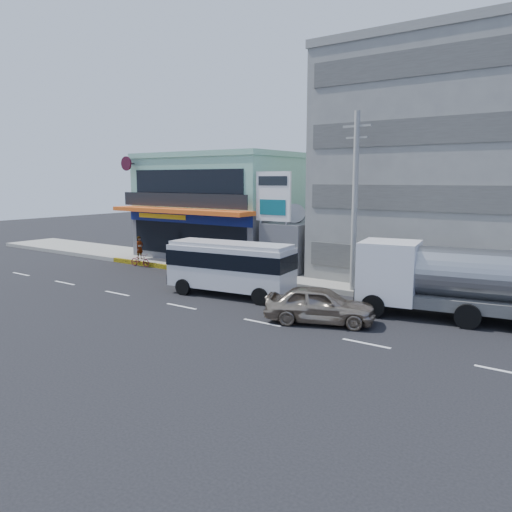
{
  "coord_description": "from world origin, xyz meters",
  "views": [
    {
      "loc": [
        17.4,
        -17.9,
        6.41
      ],
      "look_at": [
        1.6,
        4.3,
        2.2
      ],
      "focal_mm": 35.0,
      "sensor_mm": 36.0,
      "label": 1
    }
  ],
  "objects_px": {
    "shop_building": "(229,209)",
    "tanker_truck": "(449,279)",
    "billboard": "(273,202)",
    "satellite_dish": "(294,221)",
    "sedan": "(320,305)",
    "utility_pole_near": "(355,203)",
    "minibus": "(230,264)",
    "concrete_building": "(468,169)",
    "motorcycle_rider": "(140,257)"
  },
  "relations": [
    {
      "from": "concrete_building",
      "to": "satellite_dish",
      "type": "bearing_deg",
      "value": -158.2
    },
    {
      "from": "satellite_dish",
      "to": "minibus",
      "type": "bearing_deg",
      "value": -85.9
    },
    {
      "from": "shop_building",
      "to": "tanker_truck",
      "type": "distance_m",
      "value": 21.48
    },
    {
      "from": "billboard",
      "to": "satellite_dish",
      "type": "bearing_deg",
      "value": 74.48
    },
    {
      "from": "shop_building",
      "to": "motorcycle_rider",
      "type": "distance_m",
      "value": 8.31
    },
    {
      "from": "utility_pole_near",
      "to": "motorcycle_rider",
      "type": "relative_size",
      "value": 4.46
    },
    {
      "from": "sedan",
      "to": "tanker_truck",
      "type": "xyz_separation_m",
      "value": [
        4.51,
        3.98,
        1.03
      ]
    },
    {
      "from": "minibus",
      "to": "sedan",
      "type": "xyz_separation_m",
      "value": [
        6.56,
        -1.85,
        -0.94
      ]
    },
    {
      "from": "minibus",
      "to": "tanker_truck",
      "type": "bearing_deg",
      "value": 10.92
    },
    {
      "from": "shop_building",
      "to": "satellite_dish",
      "type": "bearing_deg",
      "value": -20.21
    },
    {
      "from": "satellite_dish",
      "to": "motorcycle_rider",
      "type": "height_order",
      "value": "satellite_dish"
    },
    {
      "from": "satellite_dish",
      "to": "billboard",
      "type": "xyz_separation_m",
      "value": [
        -0.5,
        -1.8,
        1.35
      ]
    },
    {
      "from": "shop_building",
      "to": "sedan",
      "type": "xyz_separation_m",
      "value": [
        15.11,
        -12.45,
        -3.16
      ]
    },
    {
      "from": "satellite_dish",
      "to": "sedan",
      "type": "relative_size",
      "value": 0.31
    },
    {
      "from": "concrete_building",
      "to": "tanker_truck",
      "type": "bearing_deg",
      "value": -80.3
    },
    {
      "from": "billboard",
      "to": "tanker_truck",
      "type": "relative_size",
      "value": 0.76
    },
    {
      "from": "minibus",
      "to": "tanker_truck",
      "type": "distance_m",
      "value": 11.28
    },
    {
      "from": "concrete_building",
      "to": "tanker_truck",
      "type": "distance_m",
      "value": 10.94
    },
    {
      "from": "billboard",
      "to": "sedan",
      "type": "height_order",
      "value": "billboard"
    },
    {
      "from": "shop_building",
      "to": "minibus",
      "type": "distance_m",
      "value": 13.8
    },
    {
      "from": "concrete_building",
      "to": "motorcycle_rider",
      "type": "relative_size",
      "value": 7.14
    },
    {
      "from": "sedan",
      "to": "tanker_truck",
      "type": "bearing_deg",
      "value": -69.5
    },
    {
      "from": "utility_pole_near",
      "to": "tanker_truck",
      "type": "bearing_deg",
      "value": -18.81
    },
    {
      "from": "utility_pole_near",
      "to": "minibus",
      "type": "bearing_deg",
      "value": -143.35
    },
    {
      "from": "concrete_building",
      "to": "utility_pole_near",
      "type": "distance_m",
      "value": 8.79
    },
    {
      "from": "billboard",
      "to": "shop_building",
      "type": "bearing_deg",
      "value": 147.68
    },
    {
      "from": "sedan",
      "to": "tanker_truck",
      "type": "distance_m",
      "value": 6.11
    },
    {
      "from": "shop_building",
      "to": "sedan",
      "type": "distance_m",
      "value": 19.83
    },
    {
      "from": "billboard",
      "to": "minibus",
      "type": "xyz_separation_m",
      "value": [
        1.05,
        -5.85,
        -3.15
      ]
    },
    {
      "from": "shop_building",
      "to": "motorcycle_rider",
      "type": "relative_size",
      "value": 5.54
    },
    {
      "from": "tanker_truck",
      "to": "motorcycle_rider",
      "type": "xyz_separation_m",
      "value": [
        -22.34,
        1.32,
        -1.12
      ]
    },
    {
      "from": "billboard",
      "to": "motorcycle_rider",
      "type": "height_order",
      "value": "billboard"
    },
    {
      "from": "shop_building",
      "to": "utility_pole_near",
      "type": "xyz_separation_m",
      "value": [
        14.0,
        -6.55,
        1.15
      ]
    },
    {
      "from": "concrete_building",
      "to": "minibus",
      "type": "bearing_deg",
      "value": -129.04
    },
    {
      "from": "sedan",
      "to": "motorcycle_rider",
      "type": "distance_m",
      "value": 18.6
    },
    {
      "from": "utility_pole_near",
      "to": "sedan",
      "type": "bearing_deg",
      "value": -79.32
    },
    {
      "from": "satellite_dish",
      "to": "minibus",
      "type": "distance_m",
      "value": 7.88
    },
    {
      "from": "billboard",
      "to": "utility_pole_near",
      "type": "distance_m",
      "value": 6.75
    },
    {
      "from": "minibus",
      "to": "motorcycle_rider",
      "type": "relative_size",
      "value": 3.28
    },
    {
      "from": "shop_building",
      "to": "motorcycle_rider",
      "type": "bearing_deg",
      "value": -110.82
    },
    {
      "from": "satellite_dish",
      "to": "billboard",
      "type": "bearing_deg",
      "value": -105.52
    },
    {
      "from": "concrete_building",
      "to": "sedan",
      "type": "xyz_separation_m",
      "value": [
        -2.89,
        -13.5,
        -6.16
      ]
    },
    {
      "from": "billboard",
      "to": "sedan",
      "type": "distance_m",
      "value": 11.57
    },
    {
      "from": "billboard",
      "to": "motorcycle_rider",
      "type": "distance_m",
      "value": 11.3
    },
    {
      "from": "shop_building",
      "to": "motorcycle_rider",
      "type": "height_order",
      "value": "shop_building"
    },
    {
      "from": "concrete_building",
      "to": "motorcycle_rider",
      "type": "bearing_deg",
      "value": -158.41
    },
    {
      "from": "shop_building",
      "to": "tanker_truck",
      "type": "xyz_separation_m",
      "value": [
        19.63,
        -8.46,
        -2.13
      ]
    },
    {
      "from": "concrete_building",
      "to": "tanker_truck",
      "type": "relative_size",
      "value": 1.76
    },
    {
      "from": "tanker_truck",
      "to": "motorcycle_rider",
      "type": "height_order",
      "value": "tanker_truck"
    },
    {
      "from": "satellite_dish",
      "to": "tanker_truck",
      "type": "bearing_deg",
      "value": -25.39
    }
  ]
}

